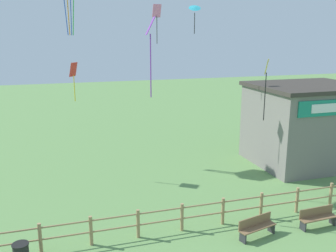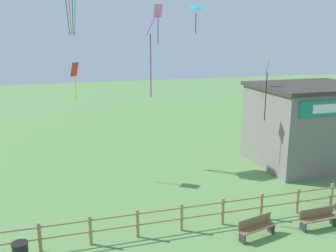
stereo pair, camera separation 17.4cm
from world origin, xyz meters
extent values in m
cylinder|color=#9E7F56|center=(-5.72, 6.09, 0.62)|extent=(0.14, 0.14, 1.23)
cylinder|color=#9E7F56|center=(-3.81, 6.09, 0.62)|extent=(0.14, 0.14, 1.23)
cylinder|color=#9E7F56|center=(-1.91, 6.09, 0.62)|extent=(0.14, 0.14, 1.23)
cylinder|color=#9E7F56|center=(0.00, 6.09, 0.62)|extent=(0.14, 0.14, 1.23)
cylinder|color=#9E7F56|center=(1.91, 6.09, 0.62)|extent=(0.14, 0.14, 1.23)
cylinder|color=#9E7F56|center=(3.81, 6.09, 0.62)|extent=(0.14, 0.14, 1.23)
cylinder|color=#9E7F56|center=(5.72, 6.09, 0.62)|extent=(0.14, 0.14, 1.23)
cylinder|color=#9E7F56|center=(7.62, 6.09, 0.62)|extent=(0.14, 0.14, 1.23)
cylinder|color=#9E7F56|center=(0.00, 6.09, 1.05)|extent=(19.06, 0.07, 0.07)
cylinder|color=#9E7F56|center=(0.00, 6.09, 0.55)|extent=(19.06, 0.07, 0.07)
cube|color=slate|center=(10.56, 12.09, 2.45)|extent=(6.52, 5.45, 4.90)
cube|color=#38332D|center=(10.56, 12.09, 5.02)|extent=(6.82, 5.75, 0.24)
cube|color=brown|center=(2.79, 4.64, 0.44)|extent=(1.79, 0.80, 0.05)
cube|color=brown|center=(2.75, 4.81, 0.66)|extent=(1.71, 0.45, 0.40)
cube|color=#2D2D33|center=(2.02, 4.45, 0.21)|extent=(0.14, 0.36, 0.41)
cube|color=#2D2D33|center=(3.56, 4.82, 0.21)|extent=(0.14, 0.36, 0.41)
cube|color=brown|center=(5.74, 4.58, 0.44)|extent=(1.76, 0.47, 0.05)
cube|color=brown|center=(5.73, 4.76, 0.66)|extent=(1.75, 0.12, 0.40)
cube|color=#2D2D33|center=(4.94, 4.55, 0.21)|extent=(0.07, 0.36, 0.41)
cube|color=#2D2D33|center=(6.53, 4.62, 0.21)|extent=(0.07, 0.36, 0.41)
cylinder|color=black|center=(-6.36, 5.37, 0.89)|extent=(0.59, 0.59, 0.04)
cylinder|color=blue|center=(-3.76, 17.29, 9.37)|extent=(0.22, 0.39, 2.48)
cylinder|color=orange|center=(-3.61, 17.28, 9.37)|extent=(0.11, 0.41, 2.48)
cylinder|color=blue|center=(-3.45, 17.29, 9.37)|extent=(0.11, 0.41, 2.48)
cylinder|color=green|center=(-3.31, 17.31, 9.37)|extent=(0.22, 0.39, 2.48)
cube|color=purple|center=(-0.70, 8.39, 8.52)|extent=(0.48, 0.65, 0.76)
cylinder|color=purple|center=(-0.70, 8.39, 6.81)|extent=(0.05, 0.05, 2.75)
cube|color=red|center=(-3.67, 14.24, 6.26)|extent=(0.52, 0.57, 0.79)
cylinder|color=yellow|center=(-3.67, 14.24, 5.19)|extent=(0.05, 0.05, 1.49)
cube|color=yellow|center=(5.76, 9.46, 6.56)|extent=(0.46, 0.54, 0.76)
cylinder|color=black|center=(5.76, 9.46, 4.99)|extent=(0.05, 0.05, 2.53)
cube|color=pink|center=(1.18, 14.06, 9.50)|extent=(0.56, 0.29, 0.73)
cylinder|color=#4C4C51|center=(1.18, 14.06, 8.43)|extent=(0.05, 0.05, 1.56)
cone|color=#2DB2C6|center=(3.74, 14.64, 9.77)|extent=(0.89, 0.84, 0.42)
cylinder|color=#2D2D33|center=(3.74, 14.64, 8.84)|extent=(0.05, 0.05, 1.25)
camera|label=1|loc=(-4.87, -7.58, 8.13)|focal=40.00mm
camera|label=2|loc=(-4.71, -7.63, 8.13)|focal=40.00mm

